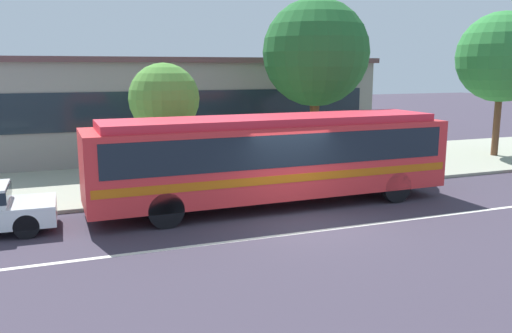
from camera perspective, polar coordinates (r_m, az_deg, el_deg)
The scene contains 12 objects.
ground_plane at distance 15.02m, azimuth 5.05°, elevation -6.10°, with size 120.00×120.00×0.00m, color #3B3442.
sidewalk_slab at distance 21.71m, azimuth -3.59°, elevation -0.67°, with size 60.00×8.00×0.12m, color #9A9C89.
lane_stripe_center at distance 14.33m, azimuth 6.47°, elevation -6.94°, with size 56.00×0.16×0.01m, color silver.
transit_bus at distance 16.47m, azimuth 1.91°, elevation 1.33°, with size 11.46×2.61×2.83m.
pedestrian_waiting_near_sign at distance 20.68m, azimuth 4.28°, elevation 1.72°, with size 0.44×0.44×1.70m.
pedestrian_walking_along_curb at distance 21.56m, azimuth 11.70°, elevation 1.90°, with size 0.48×0.48×1.70m.
pedestrian_standing_by_tree at distance 21.62m, azimuth 13.04°, elevation 1.75°, with size 0.43×0.43×1.62m.
bus_stop_sign at distance 20.21m, azimuth 10.70°, elevation 2.84°, with size 0.08×0.44×2.34m.
street_tree_near_stop at distance 18.94m, azimuth -9.91°, elevation 7.17°, with size 2.49×2.49×4.37m.
street_tree_mid_block at distance 22.25m, azimuth 6.47°, elevation 12.10°, with size 4.40×4.40×7.00m.
street_tree_far_end at distance 27.81m, azimuth 25.07°, elevation 10.65°, with size 4.22×4.22×6.79m.
station_building at distance 26.81m, azimuth -9.30°, elevation 6.42°, with size 19.94×6.62×4.77m.
Camera 1 is at (-6.39, -12.88, 4.33)m, focal length 37.01 mm.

